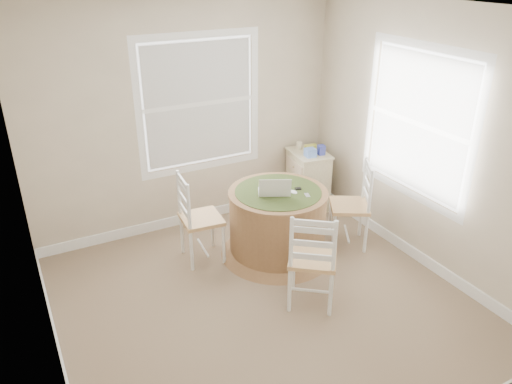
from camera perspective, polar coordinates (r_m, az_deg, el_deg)
room at (r=4.32m, az=1.87°, el=3.10°), size 3.64×3.64×2.64m
round_table at (r=5.29m, az=2.47°, el=-3.22°), size 1.22×1.22×0.74m
chair_left at (r=5.20m, az=-6.26°, el=-3.02°), size 0.43×0.45×0.95m
chair_near at (r=4.55m, az=6.49°, el=-7.54°), size 0.58×0.57×0.95m
chair_right at (r=5.53m, az=10.62°, el=-1.52°), size 0.56×0.56×0.95m
laptop at (r=5.07m, az=2.10°, el=0.09°), size 0.41×0.40×0.23m
mouse at (r=5.12m, az=4.34°, el=-0.01°), size 0.08×0.11×0.03m
phone at (r=5.08m, az=5.87°, el=-0.41°), size 0.07×0.10×0.02m
keys at (r=5.20m, az=4.83°, el=0.33°), size 0.07×0.07×0.02m
corner_chest at (r=6.34m, az=5.92°, el=1.42°), size 0.48×0.61×0.74m
tissue_box at (r=6.06m, az=6.22°, el=4.52°), size 0.13×0.13×0.10m
box_yellow at (r=6.28m, az=6.34°, el=5.07°), size 0.16×0.12×0.06m
box_blue at (r=6.13m, az=7.41°, el=4.80°), size 0.09×0.09×0.12m
cup_cream at (r=6.28m, az=4.99°, el=5.29°), size 0.07×0.07×0.09m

